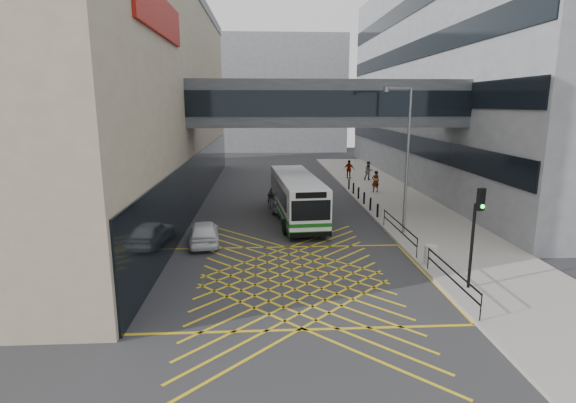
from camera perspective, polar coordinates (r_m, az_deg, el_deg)
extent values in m
plane|color=#333335|center=(19.86, 0.66, -9.83)|extent=(120.00, 120.00, 0.00)
cube|color=tan|center=(38.22, -29.85, 11.48)|extent=(24.00, 42.00, 16.00)
cube|color=black|center=(35.10, -10.89, 3.09)|extent=(0.10, 41.50, 4.00)
cube|color=maroon|center=(23.19, -15.94, 21.84)|extent=(0.18, 9.00, 1.80)
cube|color=gray|center=(49.38, 28.45, 13.78)|extent=(24.00, 44.00, 20.00)
cube|color=black|center=(44.50, 14.20, 7.43)|extent=(0.10, 43.50, 1.60)
cube|color=black|center=(44.37, 14.47, 12.58)|extent=(0.10, 43.50, 1.60)
cube|color=black|center=(44.60, 14.76, 17.72)|extent=(0.10, 43.50, 1.60)
cube|color=black|center=(45.18, 15.06, 22.77)|extent=(0.10, 43.50, 1.60)
cube|color=gray|center=(78.37, -3.86, 13.37)|extent=(28.00, 16.00, 18.00)
cube|color=#3F4449|center=(30.65, 4.88, 12.29)|extent=(20.00, 4.00, 3.00)
cube|color=black|center=(28.65, 5.45, 12.28)|extent=(19.50, 0.06, 1.60)
cube|color=black|center=(32.65, 4.38, 12.29)|extent=(19.50, 0.06, 1.60)
cube|color=#9D988F|center=(35.67, 13.57, -0.03)|extent=(6.00, 54.00, 0.16)
cube|color=gold|center=(19.85, 0.66, -9.82)|extent=(12.00, 9.00, 0.01)
cube|color=silver|center=(29.34, 1.10, 0.72)|extent=(3.14, 10.48, 2.54)
cube|color=#115511|center=(29.58, 1.09, -1.38)|extent=(3.18, 10.52, 0.32)
cube|color=#115511|center=(29.47, 1.09, -0.44)|extent=(3.20, 10.52, 0.21)
cube|color=black|center=(29.83, 0.94, 1.56)|extent=(3.09, 9.18, 0.99)
cube|color=black|center=(24.34, 2.93, -1.14)|extent=(2.16, 0.24, 1.13)
cube|color=black|center=(24.14, 2.96, 0.80)|extent=(1.69, 0.19, 0.33)
cube|color=silver|center=(29.11, 1.11, 3.19)|extent=(3.11, 10.39, 0.09)
cube|color=black|center=(24.67, 2.91, -4.23)|extent=(2.35, 0.27, 0.28)
cube|color=black|center=(34.58, -0.20, 0.59)|extent=(2.35, 0.27, 0.28)
cylinder|color=black|center=(26.19, -0.36, -3.23)|extent=(0.33, 0.96, 0.94)
cylinder|color=black|center=(26.58, 4.72, -3.04)|extent=(0.33, 0.96, 0.94)
cylinder|color=black|center=(32.35, -1.79, -0.23)|extent=(0.33, 0.96, 0.94)
cylinder|color=black|center=(32.67, 2.34, -0.11)|extent=(0.33, 0.96, 0.94)
imported|color=white|center=(24.84, -10.62, -3.83)|extent=(2.25, 4.42, 1.35)
imported|color=black|center=(35.08, -0.59, 1.11)|extent=(2.83, 4.61, 1.35)
imported|color=gray|center=(32.28, -0.82, 0.09)|extent=(1.93, 4.28, 1.31)
cylinder|color=black|center=(19.46, 22.30, -5.28)|extent=(0.16, 0.16, 3.50)
cube|color=black|center=(18.85, 23.29, 0.25)|extent=(0.34, 0.28, 0.88)
sphere|color=#19E533|center=(18.83, 23.46, -0.58)|extent=(0.22, 0.22, 0.16)
cylinder|color=slate|center=(26.23, 14.89, 4.78)|extent=(0.21, 0.21, 8.16)
cube|color=slate|center=(25.55, 13.91, 13.82)|extent=(1.57, 0.65, 0.10)
cylinder|color=slate|center=(25.07, 12.37, 13.74)|extent=(0.37, 0.37, 0.25)
cylinder|color=#ADA89E|center=(21.91, 17.59, -6.51)|extent=(0.55, 0.55, 0.95)
cube|color=black|center=(19.04, 20.08, -8.02)|extent=(0.05, 5.00, 0.05)
cube|color=black|center=(19.18, 20.00, -9.14)|extent=(0.05, 5.00, 0.05)
cube|color=black|center=(25.31, 13.92, -2.65)|extent=(0.05, 6.00, 0.05)
cube|color=black|center=(25.41, 13.88, -3.52)|extent=(0.05, 6.00, 0.05)
cylinder|color=black|center=(17.12, 23.29, -12.23)|extent=(0.04, 0.04, 1.00)
cylinder|color=black|center=(21.37, 17.38, -6.90)|extent=(0.04, 0.04, 1.00)
cylinder|color=black|center=(22.70, 16.07, -5.68)|extent=(0.04, 0.04, 1.00)
cylinder|color=black|center=(28.21, 12.11, -1.98)|extent=(0.04, 0.04, 1.00)
cylinder|color=black|center=(30.12, 11.31, -1.13)|extent=(0.14, 0.14, 0.90)
cylinder|color=black|center=(32.01, 10.43, -0.31)|extent=(0.14, 0.14, 0.90)
cylinder|color=black|center=(33.91, 9.64, 0.43)|extent=(0.14, 0.14, 0.90)
cylinder|color=black|center=(35.83, 8.94, 1.08)|extent=(0.14, 0.14, 0.90)
cylinder|color=black|center=(37.75, 8.31, 1.67)|extent=(0.14, 0.14, 0.90)
cylinder|color=black|center=(39.68, 7.75, 2.21)|extent=(0.14, 0.14, 0.90)
imported|color=gray|center=(38.71, 11.05, 2.52)|extent=(0.80, 0.63, 1.81)
imported|color=gray|center=(44.57, 10.20, 3.83)|extent=(0.93, 0.58, 1.83)
imported|color=gray|center=(45.34, 7.76, 4.06)|extent=(1.21, 0.97, 1.84)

